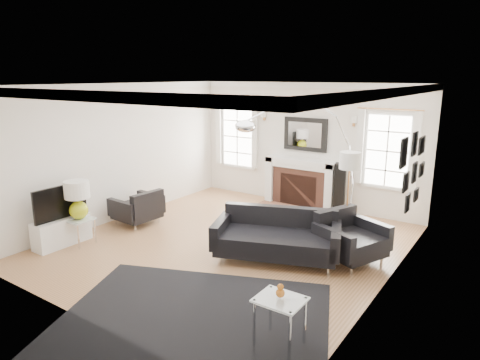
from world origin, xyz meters
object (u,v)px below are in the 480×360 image
Objects in this scene: sofa at (277,238)px; arc_floor_lamp at (300,162)px; fireplace at (300,183)px; armchair_left at (139,208)px; coffee_table at (290,223)px; gourd_lamp at (77,197)px; armchair_right at (349,239)px.

arc_floor_lamp reaches higher than sofa.
fireplace is 3.65m from armchair_left.
armchair_left is 3.09m from coffee_table.
gourd_lamp is at bearing -143.33° from coffee_table.
gourd_lamp is (-3.01, -2.24, 0.54)m from coffee_table.
armchair_right is 0.47× the size of arc_floor_lamp.
arc_floor_lamp is (3.02, 2.58, 0.55)m from gourd_lamp.
gourd_lamp is (-0.06, -1.33, 0.54)m from armchair_left.
gourd_lamp reaches higher than armchair_left.
armchair_left is 0.74× the size of armchair_right.
armchair_left reaches higher than coffee_table.
sofa is 3.18× the size of gourd_lamp.
armchair_left is 1.44m from gourd_lamp.
sofa is at bearing -80.79° from arc_floor_lamp.
sofa is 2.41× the size of armchair_left.
arc_floor_lamp is at bearing 22.93° from armchair_left.
armchair_right is at bearing -24.61° from arc_floor_lamp.
armchair_right is 4.69m from gourd_lamp.
sofa is 0.84× the size of arc_floor_lamp.
armchair_right is 1.79× the size of gourd_lamp.
coffee_table is 1.18× the size of gourd_lamp.
armchair_left is 0.35× the size of arc_floor_lamp.
armchair_right reaches higher than coffee_table.
coffee_table is (0.81, -2.04, -0.21)m from fireplace.
coffee_table is at bearing -90.67° from arc_floor_lamp.
coffee_table is at bearing 36.67° from gourd_lamp.
coffee_table is 3.80m from gourd_lamp.
coffee_table is (-0.19, 0.79, -0.03)m from sofa.
gourd_lamp is (-2.20, -4.28, 0.33)m from fireplace.
sofa is at bearing -70.52° from fireplace.
armchair_left is 1.32× the size of gourd_lamp.
coffee_table is at bearing 103.25° from sofa.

